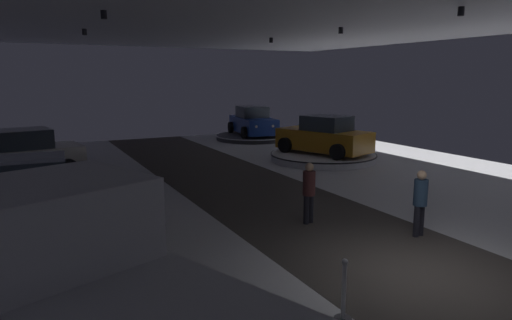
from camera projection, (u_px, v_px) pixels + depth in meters
The scene contains 12 objects.
ground at pixel (424, 277), 8.63m from camera, with size 24.00×44.00×0.06m.
display_platform_far_right at pixel (323, 156), 20.58m from camera, with size 4.77×4.77×0.31m.
display_car_far_right at pixel (324, 137), 20.40m from camera, with size 3.24×4.56×1.71m.
display_platform_mid_left at pixel (31, 242), 9.89m from camera, with size 5.77×5.77×0.33m.
display_car_mid_left at pixel (26, 201), 9.72m from camera, with size 4.33×2.44×1.71m.
display_platform_deep_right at pixel (253, 137), 27.49m from camera, with size 4.50×4.50×0.27m.
display_car_deep_right at pixel (253, 122), 27.36m from camera, with size 2.72×4.42×1.71m.
display_platform_far_left at pixel (19, 181), 15.86m from camera, with size 4.79×4.79×0.23m.
display_car_far_left at pixel (18, 157), 15.72m from camera, with size 4.44×2.77×1.71m.
visitor_walking_near at pixel (420, 199), 10.62m from camera, with size 0.32×0.32×1.59m.
visitor_walking_far at pixel (309, 189), 11.56m from camera, with size 0.32×0.32×1.59m.
stanchion_b at pixel (344, 298), 6.98m from camera, with size 0.28×0.28×1.01m.
Camera 1 is at (-6.52, -5.75, 3.71)m, focal length 31.91 mm.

